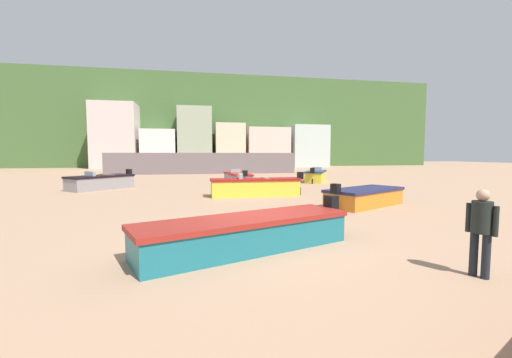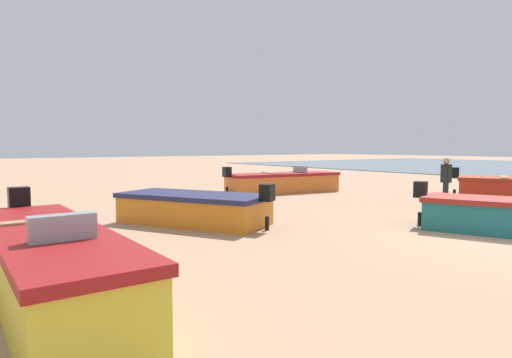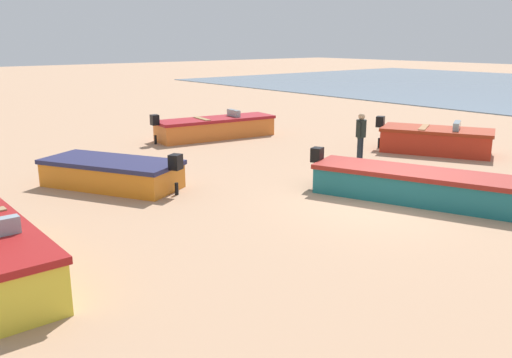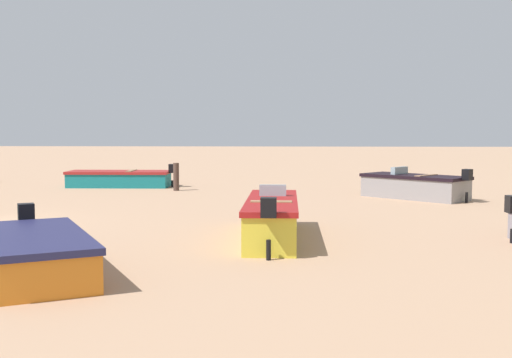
# 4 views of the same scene
# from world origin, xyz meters

# --- Properties ---
(ground_plane) EXTENTS (160.00, 160.00, 0.00)m
(ground_plane) POSITION_xyz_m (0.00, 0.00, 0.00)
(ground_plane) COLOR tan
(boat_orange_1) EXTENTS (4.18, 3.27, 1.09)m
(boat_orange_1) POSITION_xyz_m (5.65, 4.55, 0.39)
(boat_orange_1) COLOR orange
(boat_orange_1) RESTS_ON ground
(boat_teal_3) EXTENTS (5.44, 3.17, 1.10)m
(boat_teal_3) POSITION_xyz_m (-0.44, -0.84, 0.40)
(boat_teal_3) COLOR #1B6A77
(boat_teal_3) RESTS_ON ground
(boat_red_4) EXTENTS (4.19, 3.23, 1.20)m
(boat_red_4) POSITION_xyz_m (2.61, -6.53, 0.46)
(boat_red_4) COLOR red
(boat_red_4) RESTS_ON ground
(boat_orange_9) EXTENTS (2.10, 5.39, 1.16)m
(boat_orange_9) POSITION_xyz_m (10.12, -2.08, 0.43)
(boat_orange_9) COLOR orange
(boat_orange_9) RESTS_ON ground
(beach_walker_foreground) EXTENTS (0.44, 0.53, 1.62)m
(beach_walker_foreground) POSITION_xyz_m (3.45, -3.33, 0.95)
(beach_walker_foreground) COLOR #1D222A
(beach_walker_foreground) RESTS_ON ground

